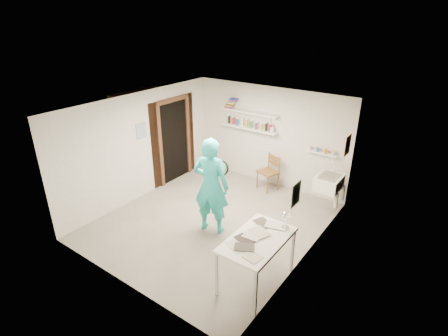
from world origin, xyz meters
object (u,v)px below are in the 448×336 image
Objects in this scene: belfast_sink at (329,183)px; desk_lamp at (286,216)px; man at (211,186)px; wall_clock at (220,168)px; wooden_chair at (268,172)px; work_table at (256,261)px.

desk_lamp is at bearing -87.50° from belfast_sink.
man is (-1.58, -1.95, 0.26)m from belfast_sink.
desk_lamp is (1.63, -0.48, -0.22)m from wall_clock.
belfast_sink is at bearing 11.86° from wooden_chair.
man reaches higher than wooden_chair.
belfast_sink is at bearing 87.68° from work_table.
man is 1.71m from desk_lamp.
wall_clock is at bearing 163.50° from desk_lamp.
man is at bearing -118.44° from wall_clock.
wall_clock is (0.05, 0.21, 0.32)m from man.
wall_clock is 0.27× the size of work_table.
wooden_chair is at bearing 115.97° from work_table.
belfast_sink is 1.74× the size of wall_clock.
man is 0.39m from wall_clock.
work_table is at bearing -92.32° from belfast_sink.
man reaches higher than desk_lamp.
wall_clock is 2.09m from wooden_chair.
wooden_chair is 5.82× the size of desk_lamp.
desk_lamp is (0.10, -2.22, 0.36)m from belfast_sink.
work_table is 0.84m from desk_lamp.
wall_clock reaches higher than belfast_sink.
wooden_chair is at bearing 75.69° from wall_clock.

